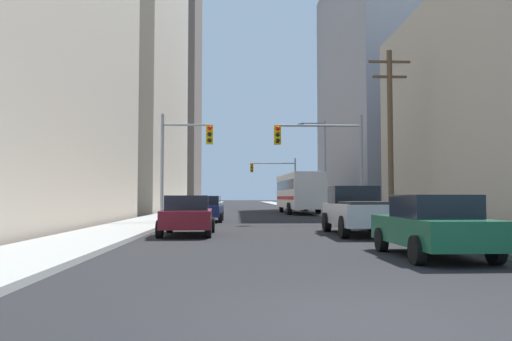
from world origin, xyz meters
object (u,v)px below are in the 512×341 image
traffic_signal_near_left (184,150)px  traffic_signal_near_right (323,149)px  city_bus (299,191)px  sedan_maroon (188,215)px  traffic_signal_far_right (275,174)px  pickup_truck_silver (358,210)px  sedan_green (433,226)px  sedan_navy (206,209)px

traffic_signal_near_left → traffic_signal_near_right: size_ratio=1.00×
city_bus → sedan_maroon: bearing=-106.7°
city_bus → traffic_signal_near_left: size_ratio=1.93×
city_bus → traffic_signal_near_right: size_ratio=1.93×
sedan_maroon → traffic_signal_far_right: 40.16m
pickup_truck_silver → sedan_maroon: bearing=-178.5°
city_bus → sedan_green: size_ratio=2.74×
city_bus → sedan_maroon: size_ratio=2.72×
sedan_navy → traffic_signal_near_left: bearing=-115.0°
sedan_maroon → traffic_signal_far_right: traffic_signal_far_right is taller
sedan_green → pickup_truck_silver: bearing=90.0°
sedan_maroon → traffic_signal_far_right: (6.41, 39.50, 3.35)m
pickup_truck_silver → traffic_signal_near_left: bearing=134.1°
traffic_signal_near_right → sedan_navy: bearing=160.1°
traffic_signal_near_right → traffic_signal_far_right: (-0.22, 31.43, 0.02)m
sedan_navy → traffic_signal_far_right: traffic_signal_far_right is taller
pickup_truck_silver → sedan_green: 7.47m
sedan_green → sedan_navy: same height
sedan_maroon → sedan_navy: 10.44m
city_bus → traffic_signal_far_right: traffic_signal_far_right is taller
sedan_navy → city_bus: bearing=62.6°
sedan_maroon → traffic_signal_near_left: size_ratio=0.71×
sedan_navy → pickup_truck_silver: bearing=-57.5°
traffic_signal_far_right → sedan_maroon: bearing=-99.2°
city_bus → traffic_signal_far_right: (-0.89, 15.16, 2.19)m
sedan_maroon → traffic_signal_near_left: (-1.01, 8.07, 3.22)m
sedan_navy → traffic_signal_far_right: bearing=77.7°
traffic_signal_near_right → city_bus: bearing=87.7°
city_bus → traffic_signal_near_right: (-0.66, -16.27, 2.17)m
pickup_truck_silver → traffic_signal_far_right: size_ratio=0.91×
sedan_maroon → sedan_navy: size_ratio=1.00×
sedan_maroon → traffic_signal_far_right: size_ratio=0.71×
sedan_green → traffic_signal_near_left: bearing=116.5°
sedan_navy → traffic_signal_near_right: bearing=-19.9°
city_bus → sedan_green: (-0.66, -31.64, -1.16)m
sedan_green → sedan_maroon: (-6.64, 7.30, 0.00)m
sedan_navy → sedan_green: bearing=-69.7°
sedan_navy → traffic_signal_near_right: traffic_signal_near_right is taller
pickup_truck_silver → traffic_signal_near_right: traffic_signal_near_right is taller
city_bus → pickup_truck_silver: bearing=-91.6°
sedan_navy → traffic_signal_far_right: (6.32, 29.07, 3.35)m
city_bus → traffic_signal_near_right: bearing=-92.3°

